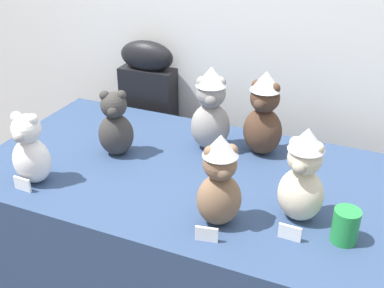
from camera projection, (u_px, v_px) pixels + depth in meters
display_table at (192, 245)px, 1.96m from camera, size 1.65×0.88×0.70m
instrument_case at (150, 133)px, 2.52m from camera, size 0.28×0.12×1.00m
teddy_bear_snow at (30, 151)px, 1.68m from camera, size 0.15×0.13×0.27m
teddy_bear_cocoa at (264, 115)px, 1.85m from camera, size 0.17×0.15×0.35m
teddy_bear_cream at (303, 176)px, 1.47m from camera, size 0.16×0.14×0.32m
teddy_bear_charcoal at (115, 125)px, 1.87m from camera, size 0.18×0.17×0.27m
teddy_bear_mocha at (220, 181)px, 1.45m from camera, size 0.18×0.18×0.31m
teddy_bear_ash at (211, 110)px, 1.89m from camera, size 0.20×0.18×0.35m
party_cup_green at (345, 226)px, 1.42m from camera, size 0.08×0.08×0.11m
name_card_front_left at (207, 234)px, 1.43m from camera, size 0.07×0.02×0.05m
name_card_front_middle at (22, 184)px, 1.68m from camera, size 0.07×0.01×0.05m
name_card_front_right at (290, 233)px, 1.44m from camera, size 0.07×0.01×0.05m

